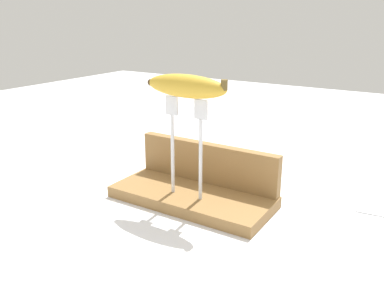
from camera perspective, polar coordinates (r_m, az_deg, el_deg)
ground_plane at (r=0.84m, az=-0.00°, el=-8.06°), size 3.00×3.00×0.00m
wooden_board at (r=0.83m, az=-0.00°, el=-7.35°), size 0.32×0.14×0.02m
board_backstop at (r=0.86m, az=2.19°, el=-2.62°), size 0.32×0.02×0.08m
fork_stand_center at (r=0.77m, az=-0.81°, el=0.71°), size 0.09×0.01×0.19m
banana_raised_center at (r=0.75m, az=-0.84°, el=8.07°), size 0.17×0.04×0.04m
banana_chunk_near at (r=1.02m, az=-3.39°, el=-2.23°), size 0.05×0.07×0.04m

